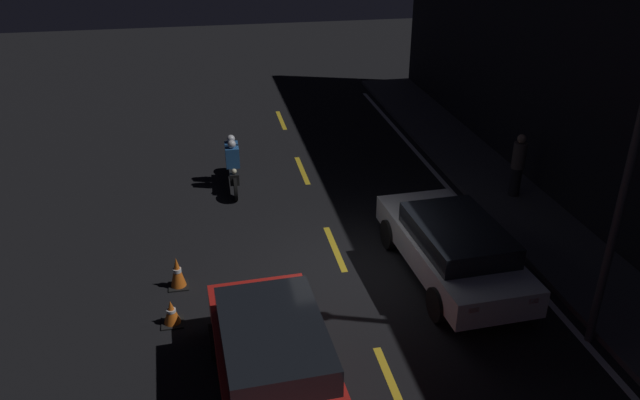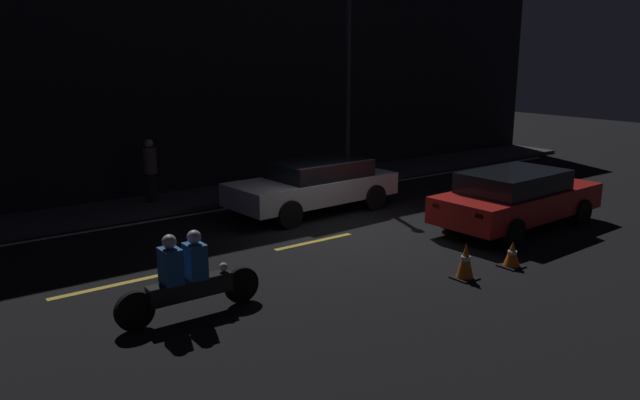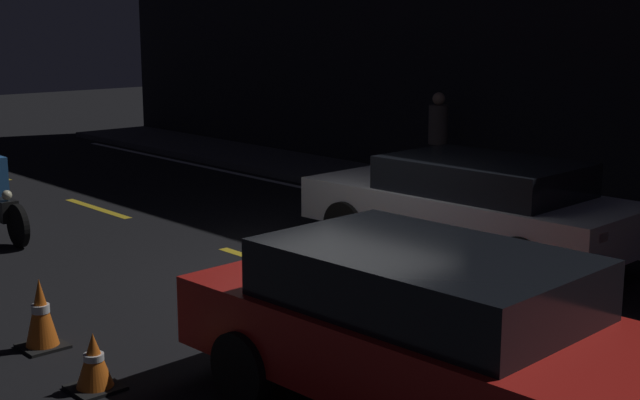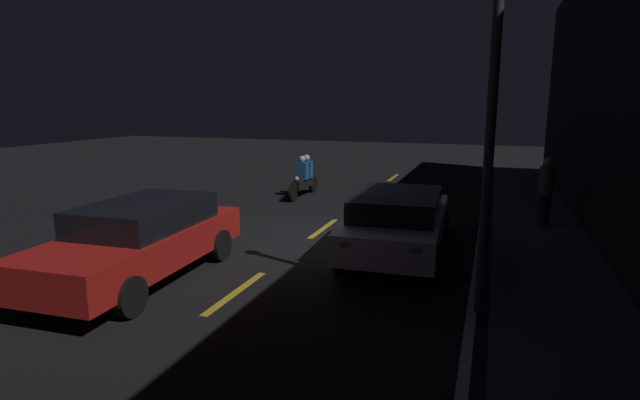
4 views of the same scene
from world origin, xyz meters
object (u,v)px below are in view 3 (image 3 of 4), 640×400
Objects in this scene: sedan_white at (472,203)px; traffic_cone_near at (41,314)px; taxi_red at (439,333)px; traffic_cone_mid at (94,362)px; pedestrian at (438,139)px.

sedan_white is 5.65m from traffic_cone_near.
taxi_red reaches higher than sedan_white.
sedan_white is 4.96m from taxi_red.
taxi_red reaches higher than traffic_cone_mid.
sedan_white is 5.75m from traffic_cone_mid.
pedestrian is at bearing 112.86° from traffic_cone_mid.
sedan_white reaches higher than traffic_cone_mid.
taxi_red is 2.93m from traffic_cone_mid.
traffic_cone_near is 1.23m from traffic_cone_mid.
sedan_white is 8.95× the size of traffic_cone_mid.
traffic_cone_mid is at bearing 92.66° from sedan_white.
pedestrian is at bearing 105.90° from traffic_cone_near.
pedestrian is (-6.03, 7.04, 0.25)m from taxi_red.
sedan_white is 2.68× the size of pedestrian.
taxi_red is 9.27m from pedestrian.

